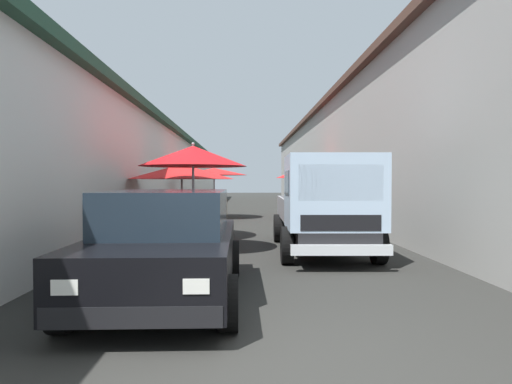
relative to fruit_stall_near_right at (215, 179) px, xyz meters
The scene contains 11 objects.
ground 2.84m from the fruit_stall_near_right, 134.81° to the right, with size 90.00×90.00×0.00m, color #282826.
building_left_whitewash 5.38m from the fruit_stall_near_right, 83.02° to the left, with size 49.80×7.50×3.98m.
building_right_concrete 8.63m from the fruit_stall_near_right, 85.63° to the right, with size 49.80×7.50×5.41m.
fruit_stall_near_right is the anchor object (origin of this frame).
fruit_stall_mid_lane 8.93m from the fruit_stall_near_right, behind, with size 2.39×2.39×2.45m.
fruit_stall_far_right 6.62m from the fruit_stall_near_right, behind, with size 2.89×2.89×2.14m.
fruit_stall_near_left 3.87m from the fruit_stall_near_right, 80.27° to the right, with size 2.27×2.27×2.24m.
hatchback_car 12.75m from the fruit_stall_near_right, behind, with size 3.92×1.94×1.45m.
delivery_truck 10.17m from the fruit_stall_near_right, 163.07° to the right, with size 4.96×2.06×2.08m.
vendor_by_crates 4.91m from the fruit_stall_near_right, 111.78° to the right, with size 0.46×0.47×1.54m.
parked_scooter 4.66m from the fruit_stall_near_right, 107.42° to the right, with size 1.66×0.59×1.14m.
Camera 1 is at (-3.48, 0.36, 1.57)m, focal length 30.38 mm.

